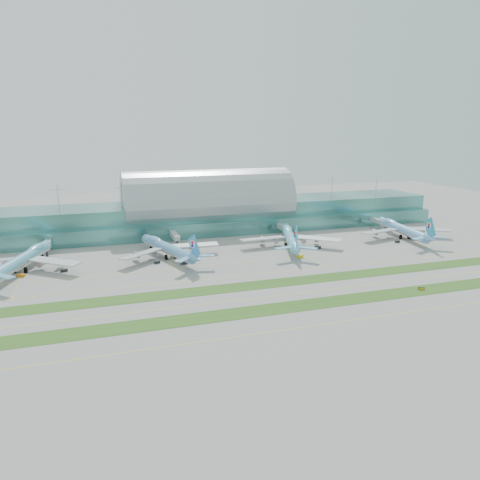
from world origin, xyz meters
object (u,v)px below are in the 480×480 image
object	(u,v)px
airliner_b	(167,247)
taxiway_sign_east	(421,289)
airliner_c	(290,237)
airliner_a	(23,259)
airliner_d	(402,229)
terminal	(208,210)

from	to	relation	value
airliner_b	taxiway_sign_east	bearing A→B (deg)	-59.49
airliner_c	taxiway_sign_east	world-z (taller)	airliner_c
airliner_b	taxiway_sign_east	size ratio (longest dim) A/B	24.74
airliner_b	airliner_c	world-z (taller)	airliner_c
airliner_a	taxiway_sign_east	bearing A→B (deg)	-8.48
airliner_c	taxiway_sign_east	distance (m)	96.07
airliner_a	airliner_b	distance (m)	74.82
airliner_d	taxiway_sign_east	world-z (taller)	airliner_d
airliner_d	airliner_c	bearing A→B (deg)	-173.63
terminal	taxiway_sign_east	bearing A→B (deg)	-69.01
terminal	taxiway_sign_east	distance (m)	167.89
airliner_d	taxiway_sign_east	distance (m)	107.77
airliner_a	taxiway_sign_east	distance (m)	196.84
terminal	taxiway_sign_east	size ratio (longest dim) A/B	123.80
airliner_a	airliner_c	distance (m)	151.70
airliner_b	airliner_c	size ratio (longest dim) A/B	0.97
airliner_b	airliner_d	world-z (taller)	airliner_d
taxiway_sign_east	airliner_d	bearing A→B (deg)	77.17
airliner_c	airliner_d	bearing A→B (deg)	16.86
airliner_b	airliner_d	xyz separation A→B (m)	(157.97, 0.58, 0.19)
terminal	airliner_b	xyz separation A→B (m)	(-40.85, -65.62, -8.31)
airliner_a	airliner_d	size ratio (longest dim) A/B	0.99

